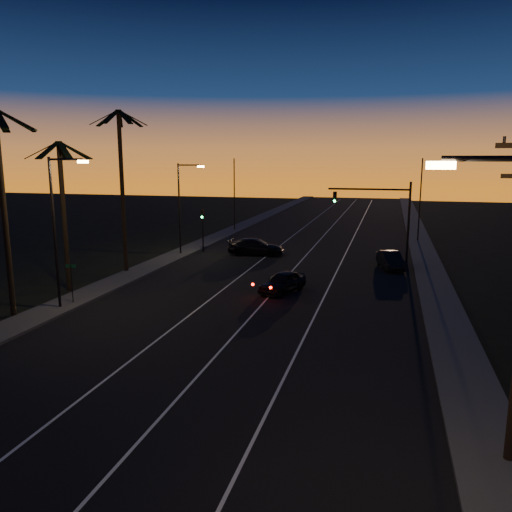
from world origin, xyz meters
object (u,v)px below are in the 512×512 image
(cross_car, at_px, (256,247))
(lead_car, at_px, (283,282))
(signal_mast, at_px, (381,207))
(right_car, at_px, (391,260))

(cross_car, bearing_deg, lead_car, -67.27)
(signal_mast, bearing_deg, right_car, -72.23)
(right_car, bearing_deg, lead_car, -126.32)
(right_car, height_order, cross_car, cross_car)
(right_car, xyz_separation_m, cross_car, (-12.29, 2.96, 0.06))
(lead_car, distance_m, cross_car, 13.59)
(lead_car, bearing_deg, signal_mast, 64.60)
(lead_car, xyz_separation_m, cross_car, (-5.25, 12.53, 0.06))
(signal_mast, height_order, cross_car, signal_mast)
(lead_car, relative_size, cross_car, 0.89)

